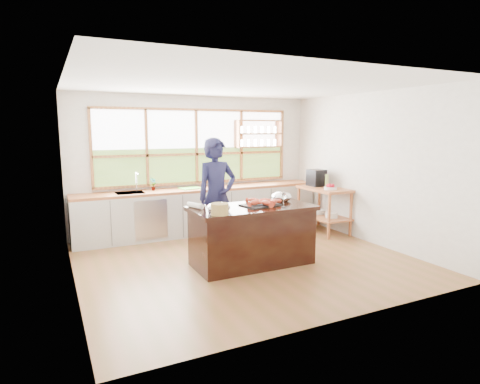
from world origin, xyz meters
TOP-DOWN VIEW (x-y plane):
  - ground_plane at (0.00, 0.00)m, footprint 5.00×5.00m
  - room_shell at (0.02, 0.51)m, footprint 5.02×4.52m
  - back_counter at (-0.02, 1.94)m, footprint 4.90×0.63m
  - right_shelf_unit at (2.19, 0.89)m, footprint 0.62×1.10m
  - island at (0.00, -0.20)m, footprint 1.85×0.90m
  - cook at (-0.29, 0.49)m, footprint 0.75×0.54m
  - potted_plant at (-0.96, 2.00)m, footprint 0.16×0.13m
  - cutting_board at (-0.24, 1.94)m, footprint 0.44×0.35m
  - espresso_machine at (2.19, 1.17)m, footprint 0.30×0.32m
  - wine_bottle at (2.24, 0.89)m, footprint 0.07×0.07m
  - fruit_bowl at (2.14, 0.65)m, footprint 0.24×0.24m
  - slate_board at (0.15, -0.19)m, footprint 0.61×0.49m
  - lobster_pile at (0.17, -0.22)m, footprint 0.52×0.48m
  - mixing_bowl_left at (-0.62, -0.39)m, footprint 0.33×0.33m
  - mixing_bowl_right at (0.64, 0.00)m, footprint 0.33×0.33m
  - wine_glass at (0.38, -0.47)m, footprint 0.08×0.08m
  - wicker_basket at (-0.67, -0.54)m, footprint 0.24×0.24m
  - parchment_roll at (-0.82, 0.04)m, footprint 0.18×0.31m

SIDE VIEW (x-z plane):
  - ground_plane at x=0.00m, z-range 0.00..0.00m
  - island at x=0.00m, z-range 0.00..0.90m
  - back_counter at x=-0.02m, z-range 0.00..0.90m
  - right_shelf_unit at x=2.19m, z-range 0.15..1.05m
  - cutting_board at x=-0.24m, z-range 0.90..0.91m
  - slate_board at x=0.15m, z-range 0.90..0.92m
  - parchment_roll at x=-0.82m, z-range 0.90..0.98m
  - fruit_bowl at x=2.14m, z-range 0.89..1.00m
  - cook at x=-0.29m, z-range 0.00..1.91m
  - lobster_pile at x=0.17m, z-range 0.92..1.00m
  - mixing_bowl_left at x=-0.62m, z-range 0.89..1.05m
  - mixing_bowl_right at x=0.64m, z-range 0.89..1.05m
  - wicker_basket at x=-0.67m, z-range 0.90..1.06m
  - potted_plant at x=-0.96m, z-range 0.90..1.15m
  - wine_bottle at x=2.24m, z-range 0.90..1.16m
  - wine_glass at x=0.38m, z-range 0.95..1.17m
  - espresso_machine at x=2.19m, z-range 0.90..1.24m
  - room_shell at x=0.02m, z-range 0.40..3.11m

